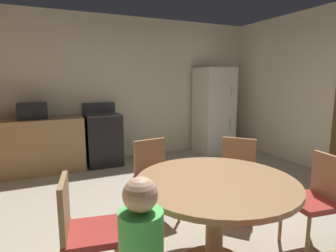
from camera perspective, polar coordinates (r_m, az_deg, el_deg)
name	(u,v)px	position (r m, az deg, el deg)	size (l,w,h in m)	color
ground_plane	(192,230)	(3.08, 4.84, -20.42)	(14.00, 14.00, 0.00)	#A89E89
wall_back	(116,89)	(5.53, -10.63, 7.53)	(6.09, 0.12, 2.70)	beige
kitchen_counter	(18,147)	(5.10, -28.37, -3.86)	(2.04, 0.60, 0.90)	#9E754C
oven_range	(103,139)	(5.17, -13.13, -2.56)	(0.60, 0.60, 1.10)	black
refrigerator	(214,110)	(5.94, 9.30, 3.16)	(0.68, 0.68, 1.76)	silver
microwave	(33,111)	(5.00, -25.94, 2.82)	(0.44, 0.32, 0.26)	black
dining_table	(215,198)	(2.31, 9.64, -14.31)	(1.27, 1.27, 0.76)	#9E754C
chair_east	(318,196)	(2.91, 28.24, -12.44)	(0.45, 0.45, 0.87)	#9E754C
chair_north	(155,174)	(3.13, -2.74, -9.76)	(0.44, 0.44, 0.87)	#9E754C
chair_northeast	(236,172)	(3.28, 13.81, -9.12)	(0.57, 0.57, 0.87)	#9E754C
chair_west	(83,228)	(2.18, -17.03, -19.25)	(0.46, 0.46, 0.87)	#9E754C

